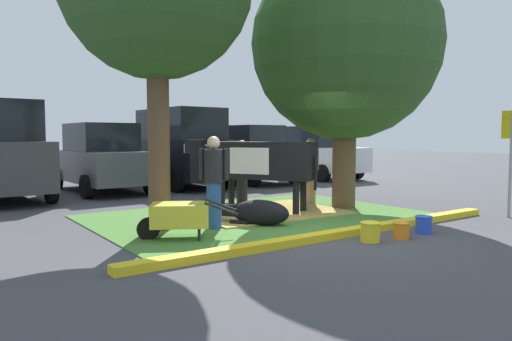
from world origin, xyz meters
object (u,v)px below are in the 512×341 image
suv_black (180,148)px  sedan_blue (313,153)px  shade_tree_right (346,46)px  bucket_yellow (370,232)px  person_visitor_near (242,170)px  hatchback_white (249,155)px  person_visitor_far (310,169)px  sedan_silver (101,158)px  parking_sign (512,142)px  person_handler (214,180)px  bucket_orange (401,230)px  cow_holstein (257,161)px  wheelbarrow (179,216)px  bucket_blue (424,224)px  calf_lying (259,213)px

suv_black → sedan_blue: bearing=-2.6°
shade_tree_right → bucket_yellow: shade_tree_right is taller
person_visitor_near → hatchback_white: 5.60m
person_visitor_far → sedan_silver: (-3.20, 5.69, 0.13)m
sedan_silver → hatchback_white: (5.20, -0.18, 0.00)m
person_visitor_near → parking_sign: bearing=-53.4°
parking_sign → sedan_blue: bearing=72.7°
person_handler → suv_black: size_ratio=0.35×
person_visitor_far → person_handler: bearing=-159.7°
bucket_orange → cow_holstein: bearing=94.5°
shade_tree_right → suv_black: 6.96m
parking_sign → bucket_orange: parking_sign is taller
person_visitor_far → wheelbarrow: 4.60m
person_handler → bucket_yellow: bearing=-57.0°
hatchback_white → bucket_blue: bearing=-106.2°
wheelbarrow → hatchback_white: size_ratio=0.34×
person_visitor_far → sedan_blue: 7.35m
wheelbarrow → bucket_yellow: 3.03m
cow_holstein → calf_lying: size_ratio=2.26×
person_visitor_far → hatchback_white: 5.87m
shade_tree_right → person_handler: bearing=-172.9°
wheelbarrow → bucket_yellow: (2.36, -1.89, -0.22)m
suv_black → shade_tree_right: bearing=-81.8°
parking_sign → bucket_yellow: 4.27m
sedan_silver → sedan_blue: size_ratio=1.00×
person_visitor_far → wheelbarrow: size_ratio=1.04×
shade_tree_right → sedan_silver: shade_tree_right is taller
parking_sign → hatchback_white: bearing=90.9°
cow_holstein → sedan_silver: bearing=105.6°
hatchback_white → sedan_blue: bearing=-1.9°
person_visitor_near → bucket_yellow: bearing=-97.6°
shade_tree_right → wheelbarrow: bearing=-169.4°
bucket_orange → calf_lying: bearing=118.6°
wheelbarrow → bucket_yellow: bearing=-38.6°
sedan_silver → suv_black: size_ratio=0.96×
suv_black → hatchback_white: suv_black is taller
cow_holstein → suv_black: suv_black is taller
shade_tree_right → bucket_yellow: 4.98m
person_visitor_near → person_visitor_far: 1.63m
wheelbarrow → shade_tree_right: bearing=10.6°
person_visitor_far → suv_black: 5.72m
person_handler → sedan_blue: bearing=38.6°
bucket_yellow → calf_lying: bearing=106.5°
parking_sign → hatchback_white: size_ratio=0.48×
shade_tree_right → parking_sign: 4.00m
parking_sign → bucket_yellow: bearing=178.6°
parking_sign → bucket_blue: bearing=179.6°
person_visitor_near → bucket_orange: 4.70m
hatchback_white → cow_holstein: bearing=-122.8°
person_visitor_near → sedan_blue: size_ratio=0.35×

